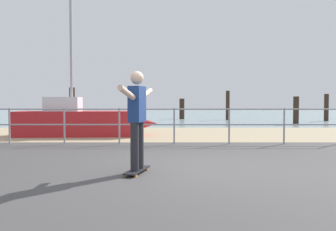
% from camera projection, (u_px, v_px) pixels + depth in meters
% --- Properties ---
extents(ground_plane, '(24.00, 10.00, 0.04)m').
position_uv_depth(ground_plane, '(201.00, 182.00, 5.22)').
color(ground_plane, '#474444').
rests_on(ground_plane, ground).
extents(beach_strip, '(24.00, 6.00, 0.04)m').
position_uv_depth(beach_strip, '(181.00, 134.00, 13.21)').
color(beach_strip, tan).
rests_on(beach_strip, ground).
extents(sea_surface, '(72.00, 50.00, 0.04)m').
position_uv_depth(sea_surface, '(173.00, 112.00, 41.19)').
color(sea_surface, '#849EA3').
rests_on(sea_surface, ground).
extents(railing_fence, '(12.63, 0.05, 1.05)m').
position_uv_depth(railing_fence, '(120.00, 120.00, 9.79)').
color(railing_fence, gray).
rests_on(railing_fence, ground).
extents(sailboat, '(5.00, 1.61, 5.35)m').
position_uv_depth(sailboat, '(85.00, 122.00, 12.27)').
color(sailboat, '#B21E23').
rests_on(sailboat, ground).
extents(skateboard, '(0.40, 0.82, 0.08)m').
position_uv_depth(skateboard, '(138.00, 170.00, 5.78)').
color(skateboard, black).
rests_on(skateboard, ground).
extents(skateboarder, '(0.47, 1.42, 1.65)m').
position_uv_depth(skateboarder, '(138.00, 114.00, 5.74)').
color(skateboarder, '#26262B').
rests_on(skateboarder, skateboard).
extents(groyne_post_0, '(0.30, 0.30, 2.00)m').
position_uv_depth(groyne_post_0, '(73.00, 106.00, 18.27)').
color(groyne_post_0, '#332319').
rests_on(groyne_post_0, ground).
extents(groyne_post_1, '(0.27, 0.27, 1.73)m').
position_uv_depth(groyne_post_1, '(137.00, 108.00, 22.19)').
color(groyne_post_1, '#332319').
rests_on(groyne_post_1, ground).
extents(groyne_post_2, '(0.36, 0.36, 1.48)m').
position_uv_depth(groyne_post_2, '(182.00, 109.00, 24.65)').
color(groyne_post_2, '#332319').
rests_on(groyne_post_2, ground).
extents(groyne_post_3, '(0.26, 0.26, 2.00)m').
position_uv_depth(groyne_post_3, '(228.00, 105.00, 23.26)').
color(groyne_post_3, '#332319').
rests_on(groyne_post_3, ground).
extents(groyne_post_4, '(0.31, 0.31, 1.54)m').
position_uv_depth(groyne_post_4, '(297.00, 110.00, 19.01)').
color(groyne_post_4, '#332319').
rests_on(groyne_post_4, ground).
extents(groyne_post_5, '(0.28, 0.28, 1.76)m').
position_uv_depth(groyne_post_5, '(327.00, 108.00, 21.97)').
color(groyne_post_5, '#332319').
rests_on(groyne_post_5, ground).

